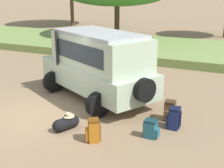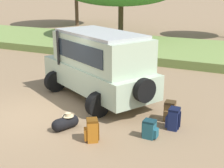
{
  "view_description": "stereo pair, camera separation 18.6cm",
  "coord_description": "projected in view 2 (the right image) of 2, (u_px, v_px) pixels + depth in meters",
  "views": [
    {
      "loc": [
        6.09,
        -7.25,
        3.95
      ],
      "look_at": [
        2.14,
        1.21,
        1.0
      ],
      "focal_mm": 50.0,
      "sensor_mm": 36.0,
      "label": 1
    },
    {
      "loc": [
        6.25,
        -7.17,
        3.95
      ],
      "look_at": [
        2.14,
        1.21,
        1.0
      ],
      "focal_mm": 50.0,
      "sensor_mm": 36.0,
      "label": 2
    }
  ],
  "objects": [
    {
      "name": "ground_plane",
      "position": [
        35.0,
        115.0,
        9.96
      ],
      "size": [
        320.0,
        320.0,
        0.0
      ],
      "primitive_type": "plane",
      "color": "#8C7051"
    },
    {
      "name": "duffel_bag_low_black_case",
      "position": [
        65.0,
        123.0,
        8.96
      ],
      "size": [
        0.55,
        0.83,
        0.46
      ],
      "color": "black",
      "rests_on": "ground_plane"
    },
    {
      "name": "backpack_cluster_center",
      "position": [
        170.0,
        111.0,
        9.48
      ],
      "size": [
        0.34,
        0.44,
        0.61
      ],
      "color": "brown",
      "rests_on": "ground_plane"
    },
    {
      "name": "grass_bank",
      "position": [
        152.0,
        48.0,
        19.53
      ],
      "size": [
        120.0,
        7.0,
        0.44
      ],
      "color": "olive",
      "rests_on": "ground_plane"
    },
    {
      "name": "backpack_near_rear_wheel",
      "position": [
        150.0,
        129.0,
        8.42
      ],
      "size": [
        0.43,
        0.3,
        0.51
      ],
      "color": "#235B6B",
      "rests_on": "ground_plane"
    },
    {
      "name": "safari_vehicle",
      "position": [
        99.0,
        64.0,
        11.11
      ],
      "size": [
        5.33,
        3.98,
        2.44
      ],
      "color": "#B2C6A8",
      "rests_on": "ground_plane"
    },
    {
      "name": "backpack_outermost",
      "position": [
        92.0,
        130.0,
        8.22
      ],
      "size": [
        0.45,
        0.43,
        0.63
      ],
      "color": "#B26619",
      "rests_on": "ground_plane"
    },
    {
      "name": "backpack_beside_front_wheel",
      "position": [
        173.0,
        119.0,
        8.93
      ],
      "size": [
        0.4,
        0.4,
        0.63
      ],
      "color": "navy",
      "rests_on": "ground_plane"
    }
  ]
}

